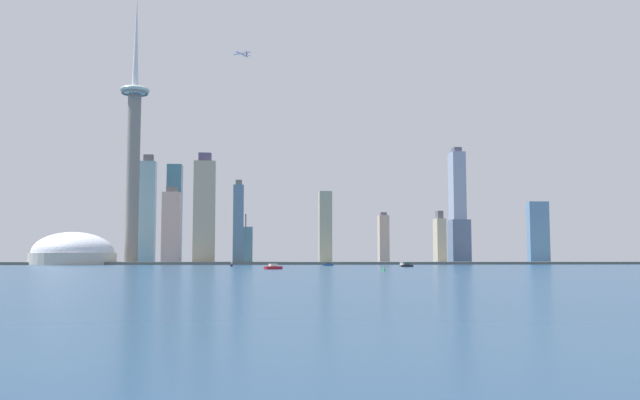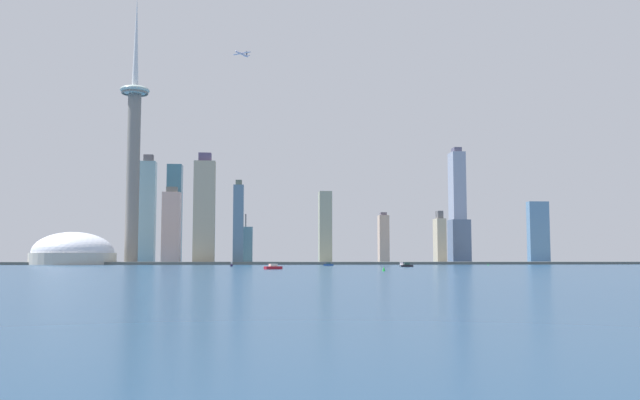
# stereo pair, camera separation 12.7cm
# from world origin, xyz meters

# --- Properties ---
(ground_plane) EXTENTS (6000.00, 6000.00, 0.00)m
(ground_plane) POSITION_xyz_m (0.00, 0.00, 0.00)
(ground_plane) COLOR navy
(waterfront_pier) EXTENTS (779.91, 50.76, 3.21)m
(waterfront_pier) POSITION_xyz_m (0.00, 518.85, 1.60)
(waterfront_pier) COLOR #575C58
(waterfront_pier) RESTS_ON ground
(observation_tower) EXTENTS (36.82, 36.82, 347.54)m
(observation_tower) POSITION_xyz_m (-250.79, 546.54, 149.78)
(observation_tower) COLOR gray
(observation_tower) RESTS_ON ground
(stadium_dome) EXTENTS (99.74, 99.74, 50.20)m
(stadium_dome) POSITION_xyz_m (-313.42, 519.80, 12.19)
(stadium_dome) COLOR beige
(stadium_dome) RESTS_ON ground
(skyscraper_0) EXTENTS (18.00, 22.13, 64.16)m
(skyscraper_0) POSITION_xyz_m (-109.57, 558.45, 23.76)
(skyscraper_0) COLOR #5B8EA4
(skyscraper_0) RESTS_ON ground
(skyscraper_1) EXTENTS (27.39, 12.12, 83.88)m
(skyscraper_1) POSITION_xyz_m (282.96, 568.60, 41.94)
(skyscraper_1) COLOR #5985AD
(skyscraper_1) RESTS_ON ground
(skyscraper_2) EXTENTS (18.52, 27.97, 165.65)m
(skyscraper_2) POSITION_xyz_m (189.34, 626.34, 80.64)
(skyscraper_2) COLOR #8C98B2
(skyscraper_2) RESTS_ON ground
(skyscraper_3) EXTENTS (16.16, 22.87, 93.46)m
(skyscraper_3) POSITION_xyz_m (-7.55, 554.56, 46.73)
(skyscraper_3) COLOR #9B9F89
(skyscraper_3) RESTS_ON ground
(skyscraper_4) EXTENTS (12.69, 18.40, 104.18)m
(skyscraper_4) POSITION_xyz_m (-117.88, 526.95, 50.13)
(skyscraper_4) COLOR slate
(skyscraper_4) RESTS_ON ground
(skyscraper_5) EXTENTS (23.28, 19.42, 101.23)m
(skyscraper_5) POSITION_xyz_m (-207.51, 588.32, 48.45)
(skyscraper_5) COLOR beige
(skyscraper_5) RESTS_ON ground
(skyscraper_6) EXTENTS (12.10, 23.02, 69.38)m
(skyscraper_6) POSITION_xyz_m (143.48, 555.52, 31.62)
(skyscraper_6) COLOR #B9AC90
(skyscraper_6) RESTS_ON ground
(skyscraper_7) EXTENTS (25.29, 26.75, 59.53)m
(skyscraper_7) POSITION_xyz_m (178.60, 584.47, 29.77)
(skyscraper_7) COLOR slate
(skyscraper_7) RESTS_ON ground
(skyscraper_8) EXTENTS (19.85, 20.95, 135.61)m
(skyscraper_8) POSITION_xyz_m (-208.30, 622.64, 67.81)
(skyscraper_8) COLOR teal
(skyscraper_8) RESTS_ON ground
(skyscraper_9) EXTENTS (13.73, 18.13, 71.38)m
(skyscraper_9) POSITION_xyz_m (80.44, 617.96, 34.38)
(skyscraper_9) COLOR #C5A690
(skyscraper_9) RESTS_ON ground
(skyscraper_10) EXTENTS (20.72, 15.85, 146.59)m
(skyscraper_10) POSITION_xyz_m (-241.73, 606.82, 70.45)
(skyscraper_10) COLOR #85ADB6
(skyscraper_10) RESTS_ON ground
(skyscraper_11) EXTENTS (25.99, 15.57, 138.07)m
(skyscraper_11) POSITION_xyz_m (-160.03, 528.97, 65.80)
(skyscraper_11) COLOR #ACA289
(skyscraper_11) RESTS_ON ground
(boat_0) EXTENTS (7.17, 13.01, 4.10)m
(boat_0) POSITION_xyz_m (41.24, 315.23, 1.47)
(boat_0) COLOR white
(boat_0) RESTS_ON ground
(boat_1) EXTENTS (13.41, 9.66, 3.87)m
(boat_1) POSITION_xyz_m (-81.49, 174.58, 1.44)
(boat_1) COLOR #AB1725
(boat_1) RESTS_ON ground
(boat_2) EXTENTS (10.25, 6.21, 3.57)m
(boat_2) POSITION_xyz_m (-21.21, 376.92, 1.32)
(boat_2) COLOR navy
(boat_2) RESTS_ON ground
(boat_3) EXTENTS (10.78, 4.46, 3.96)m
(boat_3) POSITION_xyz_m (39.89, 284.91, 1.44)
(boat_3) COLOR black
(boat_3) RESTS_ON ground
(boat_4) EXTENTS (2.04, 7.25, 4.18)m
(boat_4) POSITION_xyz_m (-117.74, 337.47, 1.51)
(boat_4) COLOR #1E153A
(boat_4) RESTS_ON ground
(channel_buoy_0) EXTENTS (1.82, 1.82, 2.86)m
(channel_buoy_0) POSITION_xyz_m (-15.50, 100.13, 1.43)
(channel_buoy_0) COLOR green
(channel_buoy_0) RESTS_ON ground
(channel_buoy_1) EXTENTS (1.13, 1.13, 2.91)m
(channel_buoy_1) POSITION_xyz_m (143.63, 369.88, 1.46)
(channel_buoy_1) COLOR green
(channel_buoy_1) RESTS_ON ground
(airplane) EXTENTS (22.53, 22.44, 7.17)m
(airplane) POSITION_xyz_m (-115.07, 506.81, 259.00)
(airplane) COLOR silver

